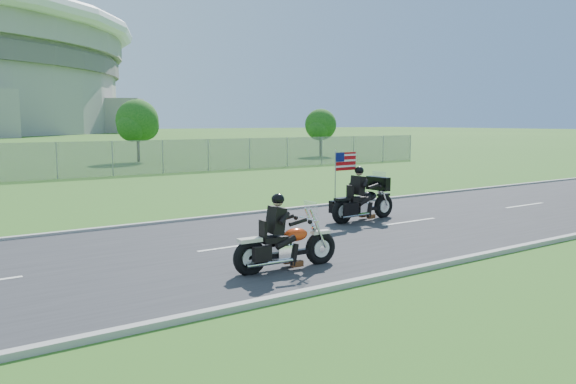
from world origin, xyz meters
TOP-DOWN VIEW (x-y plane):
  - ground at (0.00, 0.00)m, footprint 420.00×420.00m
  - road at (0.00, 0.00)m, footprint 120.00×8.00m
  - curb_north at (0.00, 4.05)m, footprint 120.00×0.18m
  - curb_south at (0.00, -4.05)m, footprint 120.00×0.18m
  - tree_fence_near at (6.04, 30.04)m, footprint 3.52×3.28m
  - tree_fence_far at (22.04, 28.03)m, footprint 3.08×2.87m
  - motorcycle_lead at (-2.26, -2.45)m, footprint 2.45×0.67m
  - motorcycle_follow at (2.99, 1.00)m, footprint 2.59×0.86m

SIDE VIEW (x-z plane):
  - ground at x=0.00m, z-range 0.00..0.00m
  - road at x=0.00m, z-range 0.00..0.04m
  - curb_north at x=0.00m, z-range -0.01..0.11m
  - curb_south at x=0.00m, z-range -0.01..0.11m
  - motorcycle_lead at x=-2.26m, z-range -0.30..1.35m
  - motorcycle_follow at x=2.99m, z-range -0.49..1.67m
  - tree_fence_far at x=22.04m, z-range 0.54..4.74m
  - tree_fence_near at x=6.04m, z-range 0.60..5.35m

